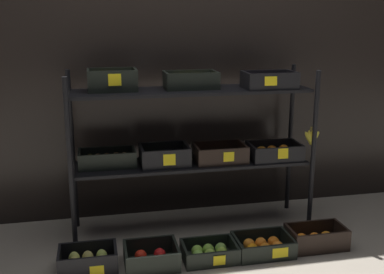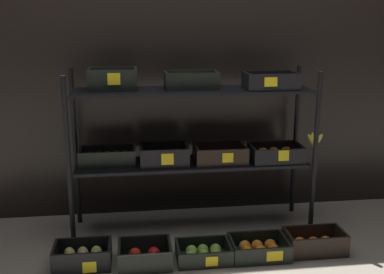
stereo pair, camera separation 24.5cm
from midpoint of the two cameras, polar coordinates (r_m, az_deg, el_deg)
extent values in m
plane|color=gray|center=(3.41, 2.09, -10.81)|extent=(10.00, 10.00, 0.00)
cube|color=black|center=(3.49, 1.20, 8.95)|extent=(3.99, 0.12, 2.24)
cylinder|color=black|center=(3.00, -12.32, -3.37)|extent=(0.03, 0.03, 1.11)
cylinder|color=black|center=(3.26, 16.64, -2.21)|extent=(0.03, 0.03, 1.11)
cylinder|color=black|center=(3.37, -11.79, -1.37)|extent=(0.03, 0.03, 1.11)
cylinder|color=black|center=(3.61, 14.19, -0.47)|extent=(0.03, 0.03, 1.11)
cube|color=black|center=(3.24, 2.17, -3.18)|extent=(1.55, 0.36, 0.02)
cube|color=black|center=(3.13, 2.26, 5.55)|extent=(1.55, 0.36, 0.02)
cube|color=black|center=(3.22, -7.92, -3.12)|extent=(0.37, 0.20, 0.01)
cube|color=black|center=(3.11, -7.97, -2.70)|extent=(0.37, 0.02, 0.10)
cube|color=black|center=(3.30, -7.95, -1.74)|extent=(0.37, 0.02, 0.10)
cube|color=black|center=(3.21, -11.14, -2.30)|extent=(0.02, 0.17, 0.10)
cube|color=black|center=(3.21, -4.77, -2.10)|extent=(0.02, 0.17, 0.10)
ellipsoid|color=brown|center=(3.18, -10.04, -2.67)|extent=(0.05, 0.05, 0.07)
ellipsoid|color=brown|center=(3.18, -9.01, -2.64)|extent=(0.05, 0.05, 0.07)
ellipsoid|color=brown|center=(3.18, -7.94, -2.58)|extent=(0.05, 0.05, 0.07)
ellipsoid|color=brown|center=(3.18, -6.94, -2.56)|extent=(0.05, 0.05, 0.07)
ellipsoid|color=brown|center=(3.18, -5.84, -2.53)|extent=(0.05, 0.05, 0.07)
ellipsoid|color=brown|center=(3.24, -9.93, -2.34)|extent=(0.05, 0.05, 0.07)
ellipsoid|color=brown|center=(3.24, -9.00, -2.32)|extent=(0.05, 0.05, 0.07)
ellipsoid|color=brown|center=(3.24, -7.99, -2.28)|extent=(0.05, 0.05, 0.07)
ellipsoid|color=brown|center=(3.24, -6.90, -2.25)|extent=(0.05, 0.05, 0.07)
ellipsoid|color=brown|center=(3.24, -5.91, -2.24)|extent=(0.05, 0.05, 0.07)
cube|color=black|center=(3.20, -1.17, -3.12)|extent=(0.32, 0.24, 0.01)
cube|color=black|center=(3.07, -0.94, -2.62)|extent=(0.32, 0.02, 0.12)
cube|color=black|center=(3.29, -1.39, -1.47)|extent=(0.32, 0.02, 0.12)
cube|color=black|center=(3.17, -3.92, -2.12)|extent=(0.02, 0.21, 0.12)
cube|color=black|center=(3.20, 1.55, -1.93)|extent=(0.02, 0.21, 0.12)
sphere|color=#98B73D|center=(3.15, -2.06, -2.61)|extent=(0.07, 0.07, 0.07)
sphere|color=#89B049|center=(3.16, -0.10, -2.55)|extent=(0.07, 0.07, 0.07)
sphere|color=#88BC31|center=(3.21, -2.16, -2.28)|extent=(0.07, 0.07, 0.07)
sphere|color=#8CB437|center=(3.22, -0.24, -2.21)|extent=(0.07, 0.07, 0.07)
cube|color=yellow|center=(3.06, -0.67, -2.71)|extent=(0.08, 0.01, 0.07)
cube|color=black|center=(3.25, 5.53, -2.88)|extent=(0.35, 0.24, 0.01)
cube|color=black|center=(3.13, 6.01, -2.47)|extent=(0.35, 0.02, 0.10)
cube|color=black|center=(3.34, 5.13, -1.36)|extent=(0.35, 0.02, 0.10)
cube|color=black|center=(3.20, 2.66, -2.01)|extent=(0.02, 0.21, 0.10)
cube|color=black|center=(3.27, 8.39, -1.78)|extent=(0.02, 0.21, 0.10)
sphere|color=orange|center=(3.19, 3.96, -2.53)|extent=(0.06, 0.06, 0.06)
sphere|color=orange|center=(3.20, 5.13, -2.49)|extent=(0.06, 0.06, 0.06)
sphere|color=orange|center=(3.21, 6.34, -2.46)|extent=(0.06, 0.06, 0.06)
sphere|color=orange|center=(3.23, 7.42, -2.39)|extent=(0.06, 0.06, 0.06)
sphere|color=orange|center=(3.25, 3.72, -2.17)|extent=(0.06, 0.06, 0.06)
sphere|color=orange|center=(3.27, 4.86, -2.11)|extent=(0.06, 0.06, 0.06)
sphere|color=orange|center=(3.29, 5.99, -2.04)|extent=(0.06, 0.06, 0.06)
sphere|color=orange|center=(3.30, 6.97, -2.01)|extent=(0.06, 0.06, 0.06)
cube|color=yellow|center=(3.13, 6.57, -2.51)|extent=(0.07, 0.01, 0.06)
cube|color=black|center=(3.34, 12.10, -2.69)|extent=(0.36, 0.24, 0.01)
cube|color=black|center=(3.22, 12.79, -2.33)|extent=(0.36, 0.02, 0.10)
cube|color=black|center=(3.42, 11.55, -1.28)|extent=(0.36, 0.02, 0.10)
cube|color=black|center=(3.27, 9.33, -1.91)|extent=(0.02, 0.20, 0.10)
cube|color=black|center=(3.38, 14.87, -1.67)|extent=(0.02, 0.20, 0.10)
sphere|color=orange|center=(3.27, 10.95, -2.19)|extent=(0.07, 0.07, 0.07)
sphere|color=orange|center=(3.29, 12.28, -2.15)|extent=(0.07, 0.07, 0.07)
sphere|color=orange|center=(3.32, 13.74, -2.09)|extent=(0.07, 0.07, 0.07)
sphere|color=orange|center=(3.32, 10.62, -1.91)|extent=(0.07, 0.07, 0.07)
sphere|color=orange|center=(3.35, 11.86, -1.82)|extent=(0.07, 0.07, 0.07)
sphere|color=orange|center=(3.38, 13.28, -1.76)|extent=(0.07, 0.07, 0.07)
cube|color=yellow|center=(3.22, 13.10, -2.21)|extent=(0.07, 0.01, 0.07)
cube|color=black|center=(3.12, -7.22, 5.74)|extent=(0.31, 0.21, 0.01)
cube|color=black|center=(3.02, -7.25, 6.77)|extent=(0.31, 0.02, 0.13)
cube|color=black|center=(3.21, -7.27, 7.22)|extent=(0.31, 0.02, 0.13)
cube|color=black|center=(3.12, -10.00, 6.91)|extent=(0.02, 0.18, 0.13)
cube|color=black|center=(3.12, -4.52, 7.08)|extent=(0.02, 0.18, 0.13)
ellipsoid|color=yellow|center=(3.09, -8.53, 6.44)|extent=(0.06, 0.06, 0.08)
ellipsoid|color=yellow|center=(3.09, -7.20, 6.48)|extent=(0.06, 0.06, 0.08)
ellipsoid|color=yellow|center=(3.09, -5.94, 6.52)|extent=(0.06, 0.06, 0.08)
ellipsoid|color=yellow|center=(3.15, -8.52, 6.60)|extent=(0.06, 0.06, 0.08)
ellipsoid|color=yellow|center=(3.15, -7.30, 6.63)|extent=(0.06, 0.06, 0.08)
ellipsoid|color=yellow|center=(3.15, -5.94, 6.66)|extent=(0.06, 0.06, 0.08)
cube|color=yellow|center=(3.01, -7.05, 6.90)|extent=(0.08, 0.01, 0.07)
cube|color=black|center=(3.16, 2.11, 5.93)|extent=(0.35, 0.21, 0.01)
cube|color=black|center=(3.05, 2.42, 6.71)|extent=(0.35, 0.02, 0.10)
cube|color=black|center=(3.24, 1.84, 7.17)|extent=(0.35, 0.02, 0.10)
cube|color=black|center=(3.12, -0.91, 6.90)|extent=(0.02, 0.18, 0.10)
cube|color=black|center=(3.18, 5.10, 6.97)|extent=(0.02, 0.18, 0.10)
sphere|color=#DDB254|center=(3.12, 0.68, 6.61)|extent=(0.07, 0.07, 0.07)
sphere|color=#D4C746|center=(3.12, 2.13, 6.61)|extent=(0.07, 0.07, 0.07)
sphere|color=gold|center=(3.14, 3.69, 6.63)|extent=(0.07, 0.07, 0.07)
sphere|color=gold|center=(3.17, 0.64, 6.74)|extent=(0.07, 0.07, 0.07)
sphere|color=gold|center=(3.17, 1.96, 6.74)|extent=(0.07, 0.07, 0.07)
sphere|color=#DEBF4A|center=(3.19, 3.46, 6.76)|extent=(0.07, 0.07, 0.07)
cube|color=black|center=(3.20, 11.58, 5.76)|extent=(0.34, 0.21, 0.01)
cube|color=black|center=(3.10, 12.21, 6.48)|extent=(0.34, 0.02, 0.10)
cube|color=black|center=(3.28, 11.08, 6.97)|extent=(0.34, 0.02, 0.10)
cube|color=black|center=(3.14, 8.77, 6.75)|extent=(0.02, 0.18, 0.10)
cube|color=black|center=(3.25, 14.39, 6.71)|extent=(0.02, 0.18, 0.10)
sphere|color=#662A5E|center=(3.13, 9.96, 6.20)|extent=(0.05, 0.05, 0.05)
sphere|color=#5D295D|center=(3.15, 10.86, 6.21)|extent=(0.05, 0.05, 0.05)
sphere|color=#5E1D49|center=(3.16, 11.80, 6.20)|extent=(0.05, 0.05, 0.05)
sphere|color=#5D264B|center=(3.18, 12.74, 6.19)|extent=(0.05, 0.05, 0.05)
sphere|color=#612952|center=(3.20, 13.65, 6.20)|extent=(0.05, 0.05, 0.05)
sphere|color=#66265B|center=(3.19, 9.54, 6.38)|extent=(0.05, 0.05, 0.05)
sphere|color=#58264A|center=(3.21, 10.55, 6.39)|extent=(0.05, 0.05, 0.05)
sphere|color=#651B52|center=(3.22, 11.46, 6.37)|extent=(0.05, 0.05, 0.05)
sphere|color=#57224A|center=(3.24, 12.28, 6.37)|extent=(0.05, 0.05, 0.05)
sphere|color=#5E184F|center=(3.26, 13.15, 6.37)|extent=(0.05, 0.05, 0.05)
cube|color=yellow|center=(3.08, 11.72, 6.48)|extent=(0.08, 0.01, 0.06)
cylinder|color=brown|center=(3.36, 16.59, 0.69)|extent=(0.02, 0.02, 0.02)
ellipsoid|color=yellow|center=(3.36, 16.21, -0.42)|extent=(0.08, 0.03, 0.11)
ellipsoid|color=yellow|center=(3.38, 16.34, -0.36)|extent=(0.05, 0.03, 0.11)
ellipsoid|color=yellow|center=(3.38, 16.55, -0.37)|extent=(0.05, 0.03, 0.11)
ellipsoid|color=yellow|center=(3.37, 16.88, -0.43)|extent=(0.09, 0.03, 0.11)
cube|color=black|center=(2.99, -10.59, -14.82)|extent=(0.34, 0.22, 0.01)
cube|color=black|center=(2.87, -10.76, -14.67)|extent=(0.34, 0.02, 0.12)
cube|color=black|center=(3.05, -10.54, -12.79)|extent=(0.34, 0.02, 0.12)
cube|color=black|center=(2.98, -13.85, -13.73)|extent=(0.02, 0.19, 0.12)
cube|color=black|center=(2.95, -7.42, -13.63)|extent=(0.02, 0.19, 0.12)
ellipsoid|color=tan|center=(2.95, -12.20, -14.22)|extent=(0.07, 0.07, 0.09)
ellipsoid|color=tan|center=(2.94, -10.61, -14.22)|extent=(0.07, 0.07, 0.09)
ellipsoid|color=#B9BD62|center=(2.93, -9.09, -14.23)|extent=(0.07, 0.07, 0.09)
ellipsoid|color=#BAC358|center=(3.01, -12.17, -13.65)|extent=(0.07, 0.07, 0.09)
ellipsoid|color=tan|center=(3.00, -10.64, -13.66)|extent=(0.07, 0.07, 0.09)
ellipsoid|color=#AAC253|center=(2.99, -9.04, -13.62)|extent=(0.07, 0.07, 0.09)
cube|color=yellow|center=(2.87, -9.74, -15.09)|extent=(0.08, 0.02, 0.07)
cube|color=black|center=(2.97, -3.23, -14.86)|extent=(0.32, 0.26, 0.01)
cube|color=black|center=(2.83, -3.06, -14.93)|extent=(0.32, 0.02, 0.11)
cube|color=black|center=(3.04, -3.42, -12.72)|extent=(0.32, 0.02, 0.11)
cube|color=black|center=(2.93, -6.29, -13.90)|extent=(0.02, 0.22, 0.11)
cube|color=black|center=(2.95, -0.22, -13.63)|extent=(0.02, 0.22, 0.11)
sphere|color=red|center=(2.91, -4.23, -14.56)|extent=(0.07, 0.07, 0.07)
sphere|color=red|center=(2.92, -2.09, -14.41)|extent=(0.07, 0.07, 0.07)
sphere|color=red|center=(2.98, -4.46, -13.82)|extent=(0.07, 0.07, 0.07)
sphere|color=red|center=(2.98, -2.19, -13.74)|extent=(0.07, 0.07, 0.07)
cube|color=black|center=(3.01, 3.80, -14.41)|extent=(0.33, 0.23, 0.01)
cube|color=black|center=(2.89, 4.25, -14.55)|extent=(0.33, 0.02, 0.09)
cube|color=black|center=(3.08, 3.42, -12.61)|extent=(0.33, 0.02, 0.09)
cube|color=black|center=(2.96, 0.73, -13.76)|extent=(0.02, 0.20, 0.09)
cube|color=black|center=(3.02, 6.85, -13.30)|extent=(0.02, 0.20, 0.09)
sphere|color=#85C048|center=(2.95, 2.41, -14.13)|extent=(0.07, 0.07, 0.07)
sphere|color=#94C240|center=(2.96, 3.86, -14.00)|extent=(0.07, 0.07, 0.07)
sphere|color=#8FB838|center=(2.98, 5.32, -13.84)|extent=(0.07, 0.07, 0.07)
sphere|color=#8AC340|center=(3.00, 2.34, -13.55)|extent=(0.07, 0.07, 0.07)
sphere|color=#83B63D|center=(3.02, 3.70, -13.42)|extent=(0.07, 0.07, 0.07)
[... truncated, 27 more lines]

